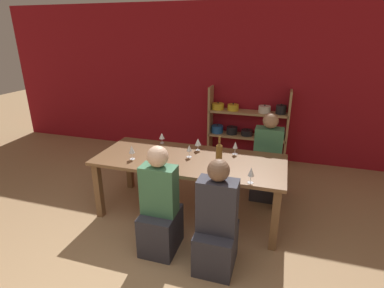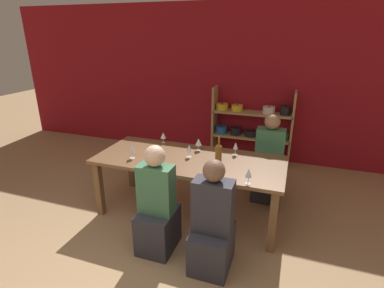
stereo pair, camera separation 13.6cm
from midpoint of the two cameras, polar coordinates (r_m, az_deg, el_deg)
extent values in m
cube|color=maroon|center=(5.49, 6.84, 11.51)|extent=(8.80, 0.06, 2.70)
cube|color=tan|center=(5.48, 4.97, 4.09)|extent=(0.04, 0.30, 1.31)
cube|color=tan|center=(5.33, 19.15, 2.53)|extent=(0.04, 0.30, 1.31)
cube|color=tan|center=(5.58, 11.49, -2.91)|extent=(1.35, 0.30, 0.04)
cylinder|color=gold|center=(5.64, 6.12, -1.61)|extent=(0.21, 0.21, 0.10)
sphere|color=black|center=(5.61, 6.14, -1.03)|extent=(0.02, 0.02, 0.02)
cylinder|color=black|center=(5.55, 11.54, -2.21)|extent=(0.17, 0.17, 0.11)
sphere|color=black|center=(5.52, 11.59, -1.56)|extent=(0.02, 0.02, 0.02)
cylinder|color=gold|center=(5.53, 14.30, -2.62)|extent=(0.20, 0.20, 0.10)
sphere|color=black|center=(5.51, 14.35, -2.05)|extent=(0.02, 0.02, 0.02)
cylinder|color=#E0561E|center=(5.51, 17.10, -2.74)|extent=(0.17, 0.17, 0.14)
sphere|color=black|center=(5.48, 17.19, -1.95)|extent=(0.02, 0.02, 0.02)
cube|color=tan|center=(5.42, 11.81, 1.32)|extent=(1.35, 0.30, 0.04)
cylinder|color=#235BAD|center=(5.48, 6.30, 2.80)|extent=(0.21, 0.21, 0.13)
sphere|color=black|center=(5.46, 6.33, 3.59)|extent=(0.02, 0.02, 0.02)
cylinder|color=black|center=(5.43, 9.06, 2.48)|extent=(0.19, 0.19, 0.13)
sphere|color=black|center=(5.41, 9.11, 3.27)|extent=(0.02, 0.02, 0.02)
cylinder|color=black|center=(5.40, 11.86, 2.00)|extent=(0.20, 0.20, 0.10)
sphere|color=black|center=(5.38, 11.91, 2.62)|extent=(0.02, 0.02, 0.02)
cylinder|color=red|center=(5.38, 14.70, 1.68)|extent=(0.21, 0.21, 0.10)
sphere|color=black|center=(5.36, 14.76, 2.31)|extent=(0.02, 0.02, 0.02)
cylinder|color=#338447|center=(5.36, 17.56, 1.39)|extent=(0.20, 0.20, 0.11)
sphere|color=black|center=(5.34, 17.63, 2.06)|extent=(0.02, 0.02, 0.02)
cube|color=tan|center=(5.30, 12.15, 5.78)|extent=(1.35, 0.30, 0.04)
cylinder|color=gold|center=(5.37, 6.47, 7.10)|extent=(0.21, 0.21, 0.11)
sphere|color=black|center=(5.36, 6.50, 7.78)|extent=(0.02, 0.02, 0.02)
cylinder|color=gold|center=(5.32, 9.32, 6.83)|extent=(0.19, 0.19, 0.11)
sphere|color=black|center=(5.30, 9.36, 7.51)|extent=(0.02, 0.02, 0.02)
cylinder|color=silver|center=(5.26, 15.13, 6.27)|extent=(0.20, 0.20, 0.12)
sphere|color=black|center=(5.24, 15.20, 7.01)|extent=(0.02, 0.02, 0.02)
cylinder|color=black|center=(5.24, 18.09, 6.11)|extent=(0.17, 0.17, 0.15)
sphere|color=black|center=(5.22, 18.19, 7.02)|extent=(0.02, 0.02, 0.02)
cube|color=brown|center=(3.63, 0.55, -3.04)|extent=(2.27, 0.95, 0.04)
cube|color=brown|center=(3.94, -16.31, -8.16)|extent=(0.08, 0.08, 0.72)
cube|color=brown|center=(3.31, 16.29, -14.05)|extent=(0.08, 0.08, 0.72)
cube|color=brown|center=(4.53, -10.61, -3.75)|extent=(0.08, 0.08, 0.72)
cube|color=brown|center=(4.00, 17.09, -7.79)|extent=(0.08, 0.08, 0.72)
cylinder|color=brown|center=(3.52, 6.17, -1.90)|extent=(0.08, 0.08, 0.19)
cone|color=brown|center=(3.48, 6.24, -0.15)|extent=(0.08, 0.08, 0.03)
cylinder|color=brown|center=(3.46, 6.28, 0.73)|extent=(0.03, 0.03, 0.08)
cylinder|color=white|center=(3.69, -10.23, -2.64)|extent=(0.06, 0.06, 0.00)
cylinder|color=white|center=(3.67, -10.27, -2.07)|extent=(0.01, 0.01, 0.08)
cone|color=white|center=(3.64, -10.35, -0.83)|extent=(0.07, 0.07, 0.10)
cylinder|color=white|center=(3.66, 0.50, -2.46)|extent=(0.06, 0.06, 0.00)
cylinder|color=white|center=(3.65, 0.50, -1.88)|extent=(0.01, 0.01, 0.08)
cone|color=white|center=(3.62, 0.50, -0.76)|extent=(0.06, 0.06, 0.08)
cylinder|color=beige|center=(3.63, 0.50, -1.04)|extent=(0.04, 0.04, 0.03)
cylinder|color=white|center=(3.10, 11.84, -7.42)|extent=(0.06, 0.06, 0.00)
cylinder|color=white|center=(3.08, 11.89, -6.77)|extent=(0.01, 0.01, 0.08)
cone|color=white|center=(3.05, 12.01, -5.37)|extent=(0.07, 0.07, 0.09)
cylinder|color=beige|center=(3.06, 11.98, -5.77)|extent=(0.04, 0.04, 0.04)
cylinder|color=white|center=(4.15, -4.53, 0.30)|extent=(0.06, 0.06, 0.00)
cylinder|color=white|center=(4.14, -4.54, 0.72)|extent=(0.01, 0.01, 0.06)
cone|color=white|center=(4.12, -4.57, 1.65)|extent=(0.08, 0.08, 0.08)
cylinder|color=white|center=(3.78, 9.24, -2.00)|extent=(0.07, 0.07, 0.00)
cylinder|color=white|center=(3.77, 9.28, -1.44)|extent=(0.01, 0.01, 0.08)
cone|color=white|center=(3.74, 9.35, -0.30)|extent=(0.06, 0.06, 0.09)
cylinder|color=white|center=(3.87, 2.23, -1.18)|extent=(0.06, 0.06, 0.00)
cylinder|color=white|center=(3.86, 2.24, -0.69)|extent=(0.01, 0.01, 0.07)
cone|color=white|center=(3.83, 2.26, 0.41)|extent=(0.08, 0.08, 0.09)
cube|color=#2D2D38|center=(3.12, 5.11, -19.10)|extent=(0.37, 0.47, 0.42)
cube|color=#2D2D38|center=(2.84, 5.41, -11.73)|extent=(0.37, 0.20, 0.52)
sphere|color=brown|center=(2.67, 5.67, -5.08)|extent=(0.20, 0.20, 0.20)
cube|color=#2D2D38|center=(4.37, 14.89, -7.06)|extent=(0.37, 0.47, 0.45)
cube|color=#3D7551|center=(4.17, 15.51, -0.91)|extent=(0.37, 0.20, 0.56)
sphere|color=#9E7556|center=(4.05, 16.02, 4.13)|extent=(0.20, 0.20, 0.20)
cube|color=#2D2D38|center=(3.33, -5.26, -15.91)|extent=(0.36, 0.45, 0.45)
cube|color=#3D7551|center=(3.06, -5.56, -8.59)|extent=(0.36, 0.20, 0.52)
sphere|color=beige|center=(2.90, -5.80, -2.29)|extent=(0.21, 0.21, 0.21)
camera|label=1|loc=(0.07, -88.94, 0.40)|focal=28.00mm
camera|label=2|loc=(0.07, 91.06, -0.40)|focal=28.00mm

